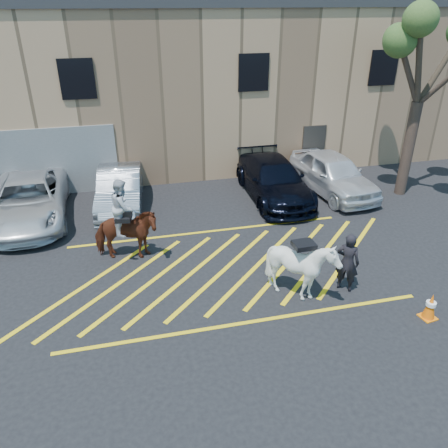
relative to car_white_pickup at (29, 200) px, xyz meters
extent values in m
plane|color=black|center=(6.14, -4.70, -0.77)|extent=(90.00, 90.00, 0.00)
imported|color=silver|center=(0.00, 0.00, 0.00)|extent=(2.78, 5.66, 1.54)
imported|color=#8E939B|center=(3.28, 0.36, -0.01)|extent=(1.99, 4.73, 1.52)
imported|color=black|center=(9.38, -0.13, 0.00)|extent=(2.25, 5.37, 1.55)
imported|color=white|center=(11.96, -0.22, 0.06)|extent=(2.49, 5.06, 1.66)
imported|color=black|center=(9.21, -6.73, 0.11)|extent=(0.76, 0.74, 1.76)
cube|color=tan|center=(6.14, 7.30, 2.73)|extent=(32.00, 10.00, 7.00)
cube|color=#2D2D30|center=(6.14, 7.30, 6.38)|extent=(32.20, 10.20, 0.30)
cube|color=black|center=(2.14, 2.26, 3.83)|extent=(1.30, 0.08, 1.50)
cube|color=black|center=(9.14, 2.26, 3.83)|extent=(1.30, 0.08, 1.50)
cube|color=black|center=(15.14, 2.26, 3.83)|extent=(1.30, 0.08, 1.50)
cube|color=#38332D|center=(12.14, 2.26, 0.33)|extent=(1.10, 0.08, 2.20)
cube|color=yellow|center=(1.94, -5.00, -0.77)|extent=(4.20, 4.20, 0.01)
cube|color=yellow|center=(2.99, -5.00, -0.77)|extent=(4.20, 4.20, 0.01)
cube|color=yellow|center=(4.04, -5.00, -0.77)|extent=(4.20, 4.20, 0.01)
cube|color=yellow|center=(5.09, -5.00, -0.77)|extent=(4.20, 4.20, 0.01)
cube|color=yellow|center=(6.14, -5.00, -0.77)|extent=(4.20, 4.20, 0.01)
cube|color=yellow|center=(7.19, -5.00, -0.77)|extent=(4.20, 4.20, 0.01)
cube|color=yellow|center=(8.24, -5.00, -0.77)|extent=(4.20, 4.20, 0.01)
cube|color=yellow|center=(9.29, -5.00, -0.77)|extent=(4.20, 4.20, 0.01)
cube|color=yellow|center=(10.34, -5.00, -0.77)|extent=(4.20, 4.20, 0.01)
cube|color=yellow|center=(6.14, -2.50, -0.77)|extent=(9.50, 0.12, 0.01)
cube|color=yellow|center=(6.14, -7.50, -0.77)|extent=(9.50, 0.12, 0.01)
imported|color=#582114|center=(3.34, -3.63, 0.08)|extent=(2.15, 1.27, 1.70)
imported|color=#AEB0B9|center=(3.34, -3.63, 1.02)|extent=(0.80, 0.95, 1.73)
cube|color=black|center=(3.34, -3.63, 0.67)|extent=(0.56, 0.64, 0.14)
imported|color=white|center=(7.84, -6.77, 0.14)|extent=(1.52, 1.70, 1.83)
cube|color=black|center=(7.84, -6.77, 0.86)|extent=(0.57, 0.47, 0.14)
cube|color=orange|center=(10.71, -8.40, -0.76)|extent=(0.43, 0.43, 0.03)
cone|color=#FF660A|center=(10.71, -8.40, -0.39)|extent=(0.32, 0.32, 0.70)
cylinder|color=white|center=(10.71, -8.40, -0.33)|extent=(0.25, 0.25, 0.10)
cylinder|color=#4A382D|center=(14.73, -1.03, 1.13)|extent=(0.44, 0.44, 3.80)
cylinder|color=#423428|center=(15.52, -0.89, 4.20)|extent=(1.76, 0.51, 2.68)
cylinder|color=#403527|center=(14.66, -0.17, 4.03)|extent=(0.33, 1.88, 2.34)
cylinder|color=#47332B|center=(14.12, -1.03, 4.08)|extent=(1.40, 0.20, 2.39)
cylinder|color=#46332A|center=(15.07, -1.75, 3.82)|extent=(0.78, 1.62, 1.96)
cylinder|color=#46332A|center=(14.26, -1.30, 4.43)|extent=(1.16, 0.77, 3.11)
sphere|color=#547030|center=(14.58, 0.69, 5.13)|extent=(1.20, 1.20, 1.20)
sphere|color=#4C622A|center=(13.51, -1.03, 5.22)|extent=(1.20, 1.20, 1.20)
sphere|color=#4C692D|center=(13.79, -1.57, 5.93)|extent=(1.20, 1.20, 1.20)
camera|label=1|loc=(3.52, -15.80, 6.55)|focal=35.00mm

